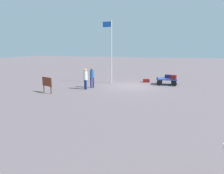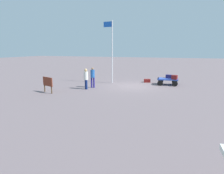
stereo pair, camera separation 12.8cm
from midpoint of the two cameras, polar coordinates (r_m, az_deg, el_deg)
name	(u,v)px [view 1 (the left image)]	position (r m, az deg, el deg)	size (l,w,h in m)	color
ground_plane	(131,86)	(18.01, 5.34, 0.28)	(120.00, 120.00, 0.00)	slate
luggage_cart	(166,80)	(19.16, 15.16, 1.93)	(1.91, 1.47, 0.59)	#304EB1
suitcase_grey	(168,76)	(19.46, 15.55, 2.96)	(0.58, 0.45, 0.32)	#211D4F
suitcase_maroon	(174,77)	(18.77, 17.04, 2.70)	(0.54, 0.46, 0.38)	maroon
suitcase_olive	(146,81)	(20.22, 9.60, 1.81)	(0.71, 0.52, 0.32)	maroon
worker_lead	(92,76)	(17.09, -5.97, 3.19)	(0.47, 0.47, 1.74)	navy
worker_trailing	(85,77)	(16.53, -7.87, 2.82)	(0.50, 0.50, 1.71)	navy
flagpole	(111,48)	(19.20, -0.58, 11.14)	(0.92, 0.10, 5.89)	silver
signboard	(47,83)	(15.84, -18.33, 1.20)	(1.15, 0.49, 1.20)	#4C3319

